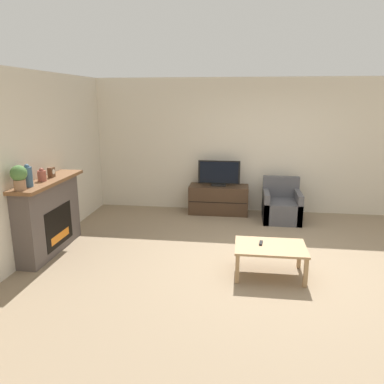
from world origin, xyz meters
name	(u,v)px	position (x,y,z in m)	size (l,w,h in m)	color
ground_plane	(272,260)	(0.00, 0.00, 0.00)	(24.00, 24.00, 0.00)	#89755B
wall_back	(267,146)	(0.00, 2.53, 1.35)	(12.00, 0.06, 2.70)	beige
wall_left	(36,164)	(-3.54, 0.00, 1.35)	(0.06, 12.00, 2.70)	beige
fireplace	(49,215)	(-3.36, -0.09, 0.58)	(0.42, 1.58, 1.13)	#564C47
mantel_vase_left	(28,176)	(-3.34, -0.56, 1.28)	(0.12, 0.12, 0.31)	#385670
mantel_vase_centre_left	(42,175)	(-3.34, -0.21, 1.22)	(0.12, 0.12, 0.19)	#994C3D
mantel_clock	(51,172)	(-3.34, 0.07, 1.21)	(0.08, 0.11, 0.15)	brown
potted_plant	(19,176)	(-3.34, -0.76, 1.32)	(0.21, 0.21, 0.33)	#936B4C
tv_stand	(219,199)	(-0.93, 2.22, 0.29)	(1.19, 0.50, 0.58)	#422D1E
tv	(219,174)	(-0.93, 2.22, 0.81)	(0.84, 0.18, 0.51)	black
armchair	(281,206)	(0.29, 1.92, 0.27)	(0.70, 0.76, 0.81)	#4C4C51
coffee_table	(270,250)	(-0.08, -0.47, 0.36)	(0.93, 0.64, 0.41)	#A37F56
remote	(261,243)	(-0.20, -0.41, 0.42)	(0.06, 0.15, 0.02)	black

